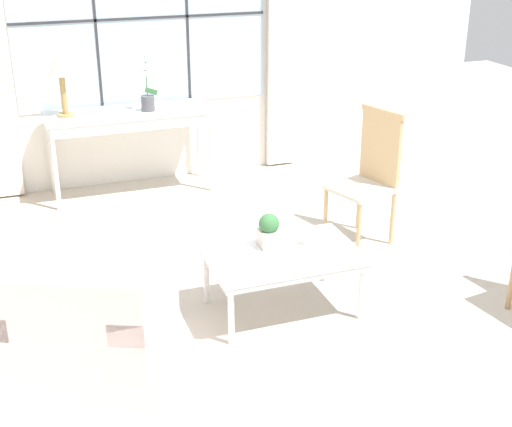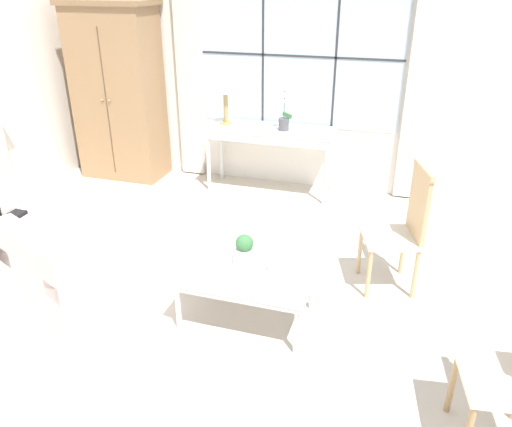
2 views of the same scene
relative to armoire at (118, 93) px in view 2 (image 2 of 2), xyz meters
name	(u,v)px [view 2 (image 2 of 2)]	position (x,y,z in m)	size (l,w,h in m)	color
ground_plane	(205,323)	(2.23, -2.67, -1.09)	(14.00, 14.00, 0.00)	#BCB2A3
wall_back_windowed	(299,72)	(2.23, 0.36, 0.31)	(7.20, 0.14, 2.80)	silver
armoire	(118,93)	(0.00, 0.00, 0.00)	(1.11, 0.63, 2.17)	#93704C
console_table	(271,135)	(1.99, 0.01, -0.37)	(1.52, 0.52, 0.80)	silver
table_lamp	(225,87)	(1.43, 0.02, 0.15)	(0.22, 0.22, 0.59)	#9E7F47
potted_orchid	(284,115)	(2.17, -0.05, -0.11)	(0.16, 0.12, 0.51)	#4C4C51
armchair_upholstered	(84,275)	(1.20, -2.70, -0.83)	(1.22, 1.22, 0.76)	beige
side_chair_wooden	(404,223)	(3.61, -1.68, -0.49)	(0.55, 0.55, 1.08)	beige
coffee_table	(247,276)	(2.52, -2.52, -0.70)	(1.00, 0.65, 0.44)	silver
potted_plant_small	(245,249)	(2.47, -2.40, -0.54)	(0.14, 0.14, 0.24)	#BCB7AD
pillar_candle	(275,267)	(2.73, -2.48, -0.60)	(0.13, 0.13, 0.12)	silver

